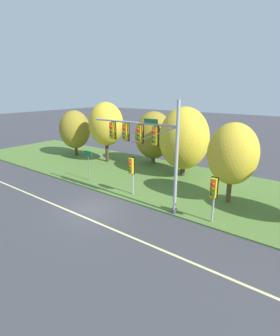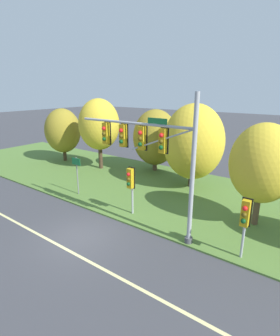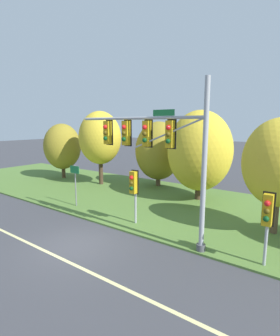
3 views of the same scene
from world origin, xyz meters
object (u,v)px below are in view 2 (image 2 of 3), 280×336
(tree_mid_verge, at_px, (194,142))
(tree_behind_signpost, at_px, (155,138))
(route_sign_post, at_px, (77,170))
(tree_left_of_mast, at_px, (99,125))
(pedestrian_signal_near_kerb, at_px, (131,181))
(tree_nearest_road, at_px, (63,131))
(traffic_signal_mast, at_px, (151,149))
(pedestrian_signal_further_along, at_px, (245,217))
(tree_tall_centre, at_px, (263,164))

(tree_mid_verge, bearing_deg, tree_behind_signpost, 157.65)
(route_sign_post, bearing_deg, tree_mid_verge, 46.68)
(route_sign_post, distance_m, tree_left_of_mast, 7.07)
(pedestrian_signal_near_kerb, bearing_deg, tree_left_of_mast, 144.51)
(tree_nearest_road, bearing_deg, tree_left_of_mast, 2.33)
(traffic_signal_mast, bearing_deg, tree_left_of_mast, 146.85)
(traffic_signal_mast, xyz_separation_m, pedestrian_signal_further_along, (4.89, 0.18, -2.43))
(traffic_signal_mast, xyz_separation_m, tree_nearest_road, (-15.62, 6.59, -1.35))
(tree_left_of_mast, bearing_deg, tree_behind_signpost, 29.31)
(traffic_signal_mast, height_order, pedestrian_signal_near_kerb, traffic_signal_mast)
(pedestrian_signal_near_kerb, bearing_deg, route_sign_post, 176.82)
(tree_tall_centre, bearing_deg, tree_left_of_mast, 169.54)
(tree_behind_signpost, xyz_separation_m, tree_tall_centre, (10.40, -5.38, 0.48))
(pedestrian_signal_further_along, xyz_separation_m, route_sign_post, (-12.00, 0.85, -0.29))
(route_sign_post, relative_size, tree_tall_centre, 0.48)
(traffic_signal_mast, height_order, tree_tall_centre, traffic_signal_mast)
(traffic_signal_mast, relative_size, tree_left_of_mast, 1.11)
(route_sign_post, xyz_separation_m, tree_left_of_mast, (-3.31, 5.77, 2.40))
(tree_mid_verge, bearing_deg, tree_tall_centre, -31.22)
(tree_nearest_road, distance_m, tree_behind_signpost, 10.23)
(pedestrian_signal_further_along, relative_size, tree_nearest_road, 0.54)
(traffic_signal_mast, bearing_deg, tree_behind_signpost, 121.58)
(tree_left_of_mast, bearing_deg, tree_tall_centre, -10.46)
(tree_nearest_road, bearing_deg, tree_tall_centre, -7.22)
(pedestrian_signal_near_kerb, bearing_deg, tree_behind_signpost, 114.03)
(pedestrian_signal_near_kerb, bearing_deg, pedestrian_signal_further_along, -4.72)
(pedestrian_signal_further_along, distance_m, tree_mid_verge, 9.51)
(tree_left_of_mast, bearing_deg, traffic_signal_mast, -33.15)
(tree_left_of_mast, distance_m, tree_behind_signpost, 5.43)
(tree_nearest_road, bearing_deg, pedestrian_signal_near_kerb, -23.13)
(traffic_signal_mast, relative_size, tree_mid_verge, 1.14)
(pedestrian_signal_near_kerb, bearing_deg, tree_mid_verge, 82.59)
(traffic_signal_mast, relative_size, tree_tall_centre, 1.27)
(pedestrian_signal_near_kerb, height_order, tree_left_of_mast, tree_left_of_mast)
(tree_nearest_road, distance_m, tree_mid_verge, 14.60)
(tree_mid_verge, bearing_deg, tree_left_of_mast, -176.00)
(pedestrian_signal_further_along, height_order, tree_tall_centre, tree_tall_centre)
(pedestrian_signal_further_along, distance_m, tree_tall_centre, 4.13)
(tree_mid_verge, distance_m, tree_tall_centre, 6.62)
(tree_nearest_road, distance_m, tree_left_of_mast, 5.30)
(pedestrian_signal_near_kerb, distance_m, route_sign_post, 5.21)
(tree_left_of_mast, bearing_deg, pedestrian_signal_near_kerb, -35.49)
(tree_left_of_mast, distance_m, tree_mid_verge, 9.42)
(pedestrian_signal_near_kerb, height_order, tree_mid_verge, tree_mid_verge)
(traffic_signal_mast, distance_m, tree_tall_centre, 6.20)
(pedestrian_signal_further_along, bearing_deg, pedestrian_signal_near_kerb, 175.28)
(tree_mid_verge, xyz_separation_m, tree_tall_centre, (5.66, -3.43, 0.03))
(pedestrian_signal_near_kerb, relative_size, tree_behind_signpost, 0.53)
(traffic_signal_mast, height_order, route_sign_post, traffic_signal_mast)
(traffic_signal_mast, xyz_separation_m, tree_left_of_mast, (-10.42, 6.81, -0.33))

